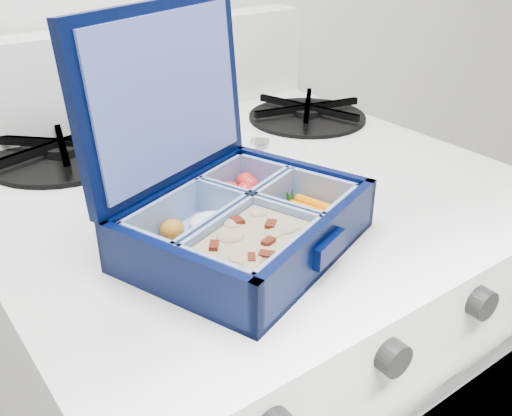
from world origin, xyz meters
TOP-DOWN VIEW (x-y plane):
  - bento_box at (-0.06, 1.55)m, footprint 0.25×0.23m
  - burner_grate at (0.23, 1.80)m, footprint 0.21×0.21m
  - burner_grate_rear at (-0.12, 1.87)m, footprint 0.23×0.23m
  - fork at (0.06, 1.70)m, footprint 0.13×0.13m

SIDE VIEW (x-z plane):
  - fork at x=0.06m, z-range 0.88..0.88m
  - burner_grate_rear at x=-0.12m, z-range 0.88..0.90m
  - burner_grate at x=0.23m, z-range 0.88..0.90m
  - bento_box at x=-0.06m, z-range 0.88..0.93m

